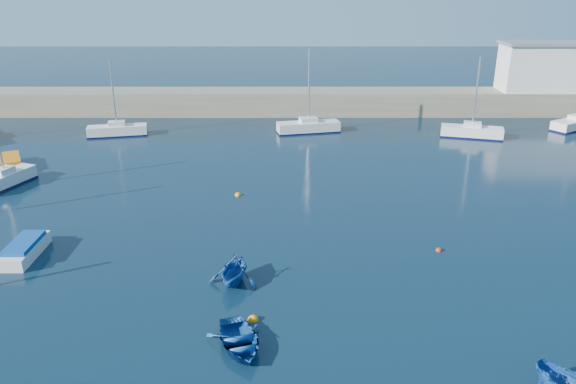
{
  "coord_description": "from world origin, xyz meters",
  "views": [
    {
      "loc": [
        1.2,
        -16.81,
        14.71
      ],
      "look_at": [
        1.23,
        17.0,
        1.6
      ],
      "focal_mm": 35.0,
      "sensor_mm": 36.0,
      "label": 1
    }
  ],
  "objects_px": {
    "sailboat_7": "(472,131)",
    "motorboat_1": "(25,249)",
    "dinghy_center": "(239,341)",
    "dinghy_left": "(234,270)",
    "sailboat_6": "(308,127)",
    "sailboat_5": "(117,130)",
    "sailboat_3": "(5,179)",
    "harbor_office": "(547,68)",
    "motorboat_2": "(10,163)"
  },
  "relations": [
    {
      "from": "sailboat_7",
      "to": "motorboat_1",
      "type": "distance_m",
      "value": 40.72
    },
    {
      "from": "dinghy_center",
      "to": "dinghy_left",
      "type": "bearing_deg",
      "value": 78.22
    },
    {
      "from": "sailboat_6",
      "to": "dinghy_left",
      "type": "xyz_separation_m",
      "value": [
        -4.8,
        -29.42,
        0.17
      ]
    },
    {
      "from": "sailboat_5",
      "to": "sailboat_6",
      "type": "xyz_separation_m",
      "value": [
        18.72,
        1.24,
        0.02
      ]
    },
    {
      "from": "sailboat_6",
      "to": "dinghy_left",
      "type": "height_order",
      "value": "sailboat_6"
    },
    {
      "from": "sailboat_3",
      "to": "dinghy_center",
      "type": "distance_m",
      "value": 27.08
    },
    {
      "from": "harbor_office",
      "to": "dinghy_center",
      "type": "height_order",
      "value": "harbor_office"
    },
    {
      "from": "sailboat_6",
      "to": "motorboat_1",
      "type": "distance_m",
      "value": 31.31
    },
    {
      "from": "harbor_office",
      "to": "dinghy_left",
      "type": "relative_size",
      "value": 3.46
    },
    {
      "from": "motorboat_1",
      "to": "harbor_office",
      "type": "bearing_deg",
      "value": 38.66
    },
    {
      "from": "sailboat_3",
      "to": "sailboat_7",
      "type": "distance_m",
      "value": 41.02
    },
    {
      "from": "dinghy_center",
      "to": "harbor_office",
      "type": "bearing_deg",
      "value": 35.41
    },
    {
      "from": "dinghy_left",
      "to": "motorboat_1",
      "type": "bearing_deg",
      "value": 178.51
    },
    {
      "from": "sailboat_3",
      "to": "sailboat_7",
      "type": "bearing_deg",
      "value": 39.75
    },
    {
      "from": "dinghy_left",
      "to": "sailboat_3",
      "type": "bearing_deg",
      "value": 154.77
    },
    {
      "from": "harbor_office",
      "to": "sailboat_3",
      "type": "height_order",
      "value": "harbor_office"
    },
    {
      "from": "dinghy_center",
      "to": "motorboat_1",
      "type": "bearing_deg",
      "value": 127.62
    },
    {
      "from": "harbor_office",
      "to": "dinghy_left",
      "type": "bearing_deg",
      "value": -129.85
    },
    {
      "from": "sailboat_6",
      "to": "dinghy_center",
      "type": "xyz_separation_m",
      "value": [
        -4.13,
        -34.76,
        -0.25
      ]
    },
    {
      "from": "sailboat_7",
      "to": "dinghy_center",
      "type": "bearing_deg",
      "value": 164.65
    },
    {
      "from": "sailboat_7",
      "to": "motorboat_1",
      "type": "bearing_deg",
      "value": 142.93
    },
    {
      "from": "motorboat_1",
      "to": "sailboat_3",
      "type": "bearing_deg",
      "value": 119.5
    },
    {
      "from": "motorboat_2",
      "to": "dinghy_left",
      "type": "bearing_deg",
      "value": -70.4
    },
    {
      "from": "sailboat_5",
      "to": "harbor_office",
      "type": "bearing_deg",
      "value": -90.13
    },
    {
      "from": "dinghy_center",
      "to": "sailboat_5",
      "type": "bearing_deg",
      "value": 94.51
    },
    {
      "from": "sailboat_7",
      "to": "dinghy_center",
      "type": "distance_m",
      "value": 38.43
    },
    {
      "from": "motorboat_1",
      "to": "sailboat_5",
      "type": "bearing_deg",
      "value": 94.47
    },
    {
      "from": "harbor_office",
      "to": "sailboat_6",
      "type": "bearing_deg",
      "value": -162.66
    },
    {
      "from": "sailboat_7",
      "to": "dinghy_left",
      "type": "distance_m",
      "value": 34.36
    },
    {
      "from": "harbor_office",
      "to": "sailboat_3",
      "type": "relative_size",
      "value": 1.51
    },
    {
      "from": "sailboat_3",
      "to": "dinghy_left",
      "type": "distance_m",
      "value": 23.01
    },
    {
      "from": "sailboat_6",
      "to": "motorboat_2",
      "type": "height_order",
      "value": "sailboat_6"
    },
    {
      "from": "sailboat_6",
      "to": "sailboat_3",
      "type": "bearing_deg",
      "value": 111.19
    },
    {
      "from": "harbor_office",
      "to": "sailboat_7",
      "type": "bearing_deg",
      "value": -137.14
    },
    {
      "from": "motorboat_2",
      "to": "sailboat_5",
      "type": "bearing_deg",
      "value": 31.04
    },
    {
      "from": "sailboat_3",
      "to": "motorboat_2",
      "type": "bearing_deg",
      "value": 131.65
    },
    {
      "from": "motorboat_1",
      "to": "motorboat_2",
      "type": "bearing_deg",
      "value": 117.26
    },
    {
      "from": "motorboat_2",
      "to": "harbor_office",
      "type": "bearing_deg",
      "value": -6.99
    },
    {
      "from": "motorboat_2",
      "to": "dinghy_center",
      "type": "xyz_separation_m",
      "value": [
        20.55,
        -23.72,
        -0.1
      ]
    },
    {
      "from": "dinghy_center",
      "to": "sailboat_7",
      "type": "bearing_deg",
      "value": 39.89
    },
    {
      "from": "dinghy_center",
      "to": "sailboat_3",
      "type": "bearing_deg",
      "value": 115.23
    },
    {
      "from": "sailboat_5",
      "to": "sailboat_6",
      "type": "bearing_deg",
      "value": -98.26
    },
    {
      "from": "sailboat_6",
      "to": "motorboat_2",
      "type": "xyz_separation_m",
      "value": [
        -24.68,
        -11.05,
        -0.15
      ]
    },
    {
      "from": "sailboat_3",
      "to": "sailboat_7",
      "type": "relative_size",
      "value": 0.86
    },
    {
      "from": "harbor_office",
      "to": "sailboat_6",
      "type": "distance_m",
      "value": 28.35
    },
    {
      "from": "sailboat_3",
      "to": "sailboat_6",
      "type": "xyz_separation_m",
      "value": [
        23.02,
        15.36,
        0.01
      ]
    },
    {
      "from": "sailboat_3",
      "to": "motorboat_1",
      "type": "xyz_separation_m",
      "value": [
        6.29,
        -11.11,
        -0.13
      ]
    },
    {
      "from": "harbor_office",
      "to": "sailboat_3",
      "type": "xyz_separation_m",
      "value": [
        -49.73,
        -23.7,
        -4.52
      ]
    },
    {
      "from": "sailboat_5",
      "to": "dinghy_center",
      "type": "xyz_separation_m",
      "value": [
        14.59,
        -33.53,
        -0.22
      ]
    },
    {
      "from": "sailboat_5",
      "to": "motorboat_1",
      "type": "xyz_separation_m",
      "value": [
        1.99,
        -25.23,
        -0.12
      ]
    }
  ]
}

